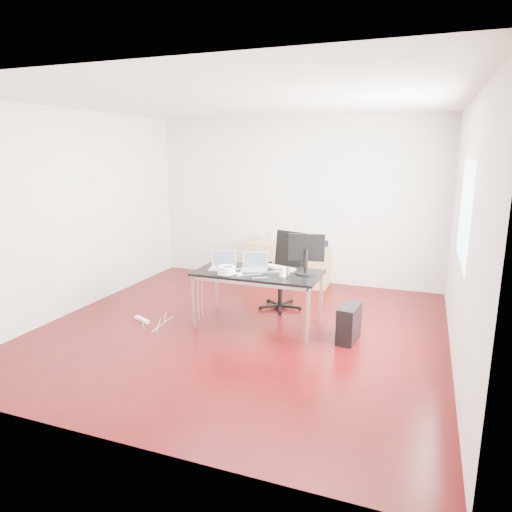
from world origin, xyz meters
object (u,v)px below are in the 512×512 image
(desk, at_px, (258,276))
(pc_tower, at_px, (349,323))
(office_chair, at_px, (284,267))
(filing_cabinet_left, at_px, (263,261))
(filing_cabinet_right, at_px, (313,266))

(desk, bearing_deg, pc_tower, -3.78)
(office_chair, height_order, pc_tower, office_chair)
(desk, bearing_deg, office_chair, 83.61)
(filing_cabinet_left, height_order, filing_cabinet_right, same)
(pc_tower, bearing_deg, office_chair, 146.37)
(filing_cabinet_left, relative_size, pc_tower, 1.56)
(office_chair, bearing_deg, pc_tower, -21.96)
(desk, bearing_deg, filing_cabinet_left, 107.66)
(filing_cabinet_left, height_order, pc_tower, filing_cabinet_left)
(desk, height_order, filing_cabinet_right, desk)
(desk, distance_m, filing_cabinet_right, 2.06)
(office_chair, bearing_deg, filing_cabinet_left, 139.35)
(desk, xyz_separation_m, filing_cabinet_left, (-0.64, 2.02, -0.33))
(office_chair, distance_m, pc_tower, 1.48)
(office_chair, distance_m, filing_cabinet_left, 1.42)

